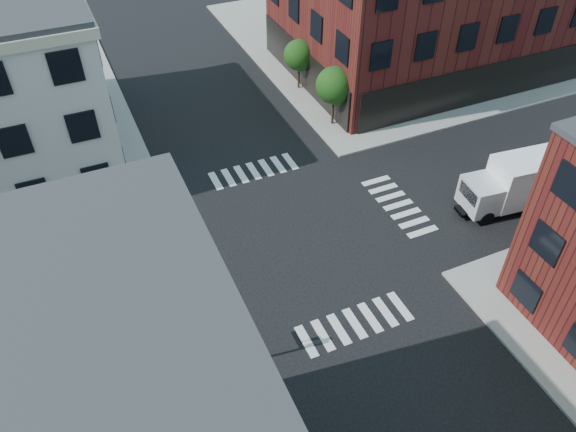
# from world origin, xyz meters

# --- Properties ---
(ground) EXTENTS (120.00, 120.00, 0.00)m
(ground) POSITION_xyz_m (0.00, 0.00, 0.00)
(ground) COLOR black
(ground) RESTS_ON ground
(sidewalk_ne) EXTENTS (30.00, 30.00, 0.15)m
(sidewalk_ne) POSITION_xyz_m (21.00, 21.00, 0.07)
(sidewalk_ne) COLOR gray
(sidewalk_ne) RESTS_ON ground
(tree_near) EXTENTS (2.69, 2.69, 4.49)m
(tree_near) POSITION_xyz_m (7.56, 9.98, 3.16)
(tree_near) COLOR black
(tree_near) RESTS_ON ground
(tree_far) EXTENTS (2.43, 2.43, 4.07)m
(tree_far) POSITION_xyz_m (7.56, 15.98, 2.87)
(tree_far) COLOR black
(tree_far) RESTS_ON ground
(signal_pole) EXTENTS (1.29, 1.24, 4.60)m
(signal_pole) POSITION_xyz_m (-6.72, -6.68, 2.86)
(signal_pole) COLOR black
(signal_pole) RESTS_ON ground
(box_truck) EXTENTS (7.82, 3.11, 3.46)m
(box_truck) POSITION_xyz_m (13.86, -2.95, 1.80)
(box_truck) COLOR white
(box_truck) RESTS_ON ground
(traffic_cone) EXTENTS (0.50, 0.50, 0.74)m
(traffic_cone) POSITION_xyz_m (-5.70, -5.48, 0.36)
(traffic_cone) COLOR red
(traffic_cone) RESTS_ON ground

